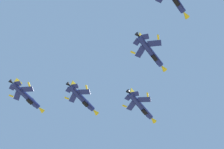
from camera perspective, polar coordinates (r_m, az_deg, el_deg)
fighter_jet_lead at (r=102.38m, az=5.55°, el=-6.03°), size 14.63×10.96×4.38m
fighter_jet_left_wing at (r=104.80m, az=-5.62°, el=-4.57°), size 14.63×10.94×4.38m
fighter_jet_right_wing at (r=95.41m, az=7.37°, el=4.22°), size 14.63×10.98×4.39m
fighter_jet_left_outer at (r=107.28m, az=-15.83°, el=-3.97°), size 14.63×10.96×4.38m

